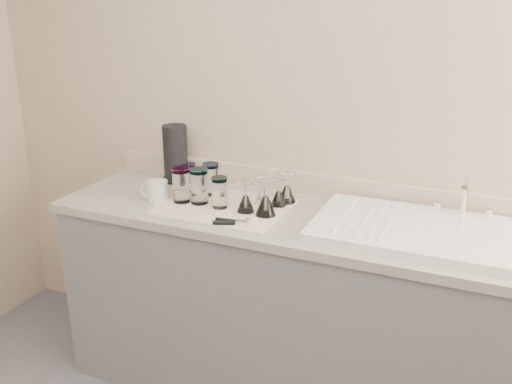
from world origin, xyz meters
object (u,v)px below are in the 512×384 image
at_px(tumbler_cyan, 211,179).
at_px(tumbler_magenta, 181,185).
at_px(paper_towel_roll, 175,154).
at_px(tumbler_teal, 189,177).
at_px(goblet_back_right, 278,196).
at_px(tumbler_lavender, 220,192).
at_px(goblet_front_right, 266,203).
at_px(goblet_front_left, 246,201).
at_px(white_mug, 157,191).
at_px(tumbler_blue, 199,186).
at_px(goblet_back_left, 262,195).
at_px(sink_unit, 420,230).
at_px(goblet_extra, 287,192).
at_px(can_opener, 232,222).

bearing_deg(tumbler_cyan, tumbler_magenta, -117.47).
bearing_deg(paper_towel_roll, tumbler_teal, -41.44).
height_order(tumbler_cyan, goblet_back_right, tumbler_cyan).
xyz_separation_m(tumbler_lavender, goblet_front_right, (0.22, -0.00, -0.02)).
distance_m(goblet_front_left, paper_towel_roll, 0.58).
bearing_deg(goblet_back_right, white_mug, -164.46).
height_order(tumbler_magenta, white_mug, tumbler_magenta).
xyz_separation_m(tumbler_blue, goblet_back_left, (0.26, 0.10, -0.04)).
relative_size(tumbler_cyan, goblet_front_left, 1.08).
bearing_deg(goblet_front_right, sink_unit, 5.80).
relative_size(tumbler_blue, paper_towel_roll, 0.57).
height_order(goblet_extra, paper_towel_roll, paper_towel_roll).
distance_m(goblet_back_left, white_mug, 0.48).
xyz_separation_m(tumbler_blue, goblet_back_right, (0.33, 0.11, -0.04)).
relative_size(tumbler_teal, goblet_front_right, 0.85).
bearing_deg(white_mug, tumbler_lavender, 4.25).
relative_size(tumbler_teal, can_opener, 0.89).
height_order(goblet_front_left, paper_towel_roll, paper_towel_roll).
xyz_separation_m(tumbler_teal, tumbler_cyan, (0.12, 0.00, 0.01)).
bearing_deg(paper_towel_roll, goblet_front_right, -24.38).
distance_m(goblet_front_left, goblet_front_right, 0.09).
xyz_separation_m(goblet_front_left, goblet_extra, (0.12, 0.18, 0.00)).
distance_m(tumbler_cyan, tumbler_blue, 0.13).
distance_m(tumbler_blue, paper_towel_roll, 0.38).
bearing_deg(goblet_back_left, tumbler_teal, 176.48).
bearing_deg(tumbler_teal, goblet_front_right, -17.27).
distance_m(sink_unit, goblet_front_left, 0.73).
relative_size(sink_unit, white_mug, 5.85).
height_order(tumbler_cyan, can_opener, tumbler_cyan).
distance_m(tumbler_cyan, goblet_front_left, 0.28).
xyz_separation_m(tumbler_teal, paper_towel_roll, (-0.15, 0.13, 0.06)).
xyz_separation_m(tumbler_blue, goblet_front_left, (0.23, -0.01, -0.03)).
xyz_separation_m(goblet_front_right, goblet_extra, (0.03, 0.18, -0.00)).
height_order(goblet_back_left, can_opener, goblet_back_left).
distance_m(tumbler_teal, tumbler_blue, 0.18).
bearing_deg(tumbler_lavender, can_opener, -48.75).
relative_size(tumbler_cyan, tumbler_blue, 0.93).
relative_size(tumbler_teal, tumbler_lavender, 0.97).
height_order(tumbler_teal, tumbler_magenta, tumbler_magenta).
height_order(sink_unit, paper_towel_roll, paper_towel_roll).
distance_m(tumbler_cyan, goblet_back_right, 0.34).
bearing_deg(tumbler_teal, tumbler_blue, -45.32).
bearing_deg(white_mug, sink_unit, 4.21).
bearing_deg(tumbler_blue, tumbler_teal, 134.68).
relative_size(tumbler_magenta, goblet_back_left, 1.27).
bearing_deg(goblet_back_right, goblet_back_left, -171.74).
height_order(tumbler_lavender, goblet_front_right, goblet_front_right).
distance_m(tumbler_cyan, tumbler_lavender, 0.18).
bearing_deg(goblet_back_right, goblet_front_left, -128.74).
height_order(sink_unit, goblet_front_left, sink_unit).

